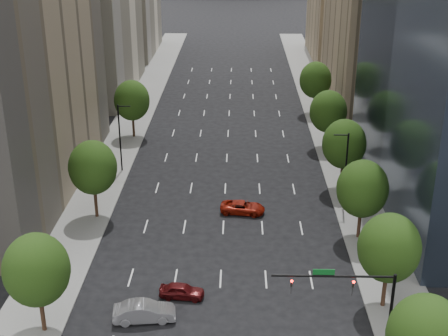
# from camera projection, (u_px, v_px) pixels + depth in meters

# --- Properties ---
(sidewalk_left) EXTENTS (6.00, 200.00, 0.15)m
(sidewalk_left) POSITION_uv_depth(u_px,v_px,m) (99.00, 187.00, 76.04)
(sidewalk_left) COLOR slate
(sidewalk_left) RESTS_ON ground
(sidewalk_right) EXTENTS (6.00, 200.00, 0.15)m
(sidewalk_right) POSITION_uv_depth(u_px,v_px,m) (353.00, 189.00, 75.37)
(sidewalk_right) COLOR slate
(sidewalk_right) RESTS_ON ground
(filler_left) EXTENTS (14.00, 26.00, 18.00)m
(filler_left) POSITION_uv_depth(u_px,v_px,m) (124.00, 14.00, 142.86)
(filler_left) COLOR beige
(filler_left) RESTS_ON ground
(parking_tan_right) EXTENTS (14.00, 30.00, 30.00)m
(parking_tan_right) POSITION_uv_depth(u_px,v_px,m) (376.00, 13.00, 106.27)
(parking_tan_right) COLOR #8C7759
(parking_tan_right) RESTS_ON ground
(filler_right) EXTENTS (14.00, 26.00, 16.00)m
(filler_right) POSITION_uv_depth(u_px,v_px,m) (344.00, 21.00, 139.40)
(filler_right) COLOR #8C7759
(filler_right) RESTS_ON ground
(tree_right_1) EXTENTS (5.20, 5.20, 8.75)m
(tree_right_1) POSITION_uv_depth(u_px,v_px,m) (389.00, 248.00, 51.09)
(tree_right_1) COLOR #382316
(tree_right_1) RESTS_ON ground
(tree_right_2) EXTENTS (5.20, 5.20, 8.61)m
(tree_right_2) POSITION_uv_depth(u_px,v_px,m) (362.00, 189.00, 62.21)
(tree_right_2) COLOR #382316
(tree_right_2) RESTS_ON ground
(tree_right_3) EXTENTS (5.20, 5.20, 8.89)m
(tree_right_3) POSITION_uv_depth(u_px,v_px,m) (344.00, 144.00, 73.16)
(tree_right_3) COLOR #382316
(tree_right_3) RESTS_ON ground
(tree_right_4) EXTENTS (5.20, 5.20, 8.46)m
(tree_right_4) POSITION_uv_depth(u_px,v_px,m) (328.00, 112.00, 86.23)
(tree_right_4) COLOR #382316
(tree_right_4) RESTS_ON ground
(tree_right_5) EXTENTS (5.20, 5.20, 8.75)m
(tree_right_5) POSITION_uv_depth(u_px,v_px,m) (315.00, 80.00, 100.87)
(tree_right_5) COLOR #382316
(tree_right_5) RESTS_ON ground
(tree_left_0) EXTENTS (5.20, 5.20, 8.75)m
(tree_left_0) POSITION_uv_depth(u_px,v_px,m) (37.00, 270.00, 48.00)
(tree_left_0) COLOR #382316
(tree_left_0) RESTS_ON ground
(tree_left_1) EXTENTS (5.20, 5.20, 8.97)m
(tree_left_1) POSITION_uv_depth(u_px,v_px,m) (93.00, 168.00, 66.36)
(tree_left_1) COLOR #382316
(tree_left_1) RESTS_ON ground
(tree_left_2) EXTENTS (5.20, 5.20, 8.68)m
(tree_left_2) POSITION_uv_depth(u_px,v_px,m) (132.00, 100.00, 90.44)
(tree_left_2) COLOR #382316
(tree_left_2) RESTS_ON ground
(streetlight_rn) EXTENTS (1.70, 0.20, 9.00)m
(streetlight_rn) POSITION_uv_depth(u_px,v_px,m) (345.00, 169.00, 68.96)
(streetlight_rn) COLOR black
(streetlight_rn) RESTS_ON ground
(streetlight_ln) EXTENTS (1.70, 0.20, 9.00)m
(streetlight_ln) POSITION_uv_depth(u_px,v_px,m) (120.00, 136.00, 78.76)
(streetlight_ln) COLOR black
(streetlight_ln) RESTS_ON ground
(traffic_signal) EXTENTS (9.12, 0.40, 7.38)m
(traffic_signal) POSITION_uv_depth(u_px,v_px,m) (359.00, 295.00, 45.85)
(traffic_signal) COLOR black
(traffic_signal) RESTS_ON ground
(car_maroon) EXTENTS (4.08, 1.98, 1.34)m
(car_maroon) POSITION_uv_depth(u_px,v_px,m) (182.00, 291.00, 54.32)
(car_maroon) COLOR #490C0D
(car_maroon) RESTS_ON ground
(car_silver) EXTENTS (5.30, 2.39, 1.69)m
(car_silver) POSITION_uv_depth(u_px,v_px,m) (144.00, 312.00, 51.22)
(car_silver) COLOR gray
(car_silver) RESTS_ON ground
(car_red_far) EXTENTS (5.19, 2.87, 1.38)m
(car_red_far) POSITION_uv_depth(u_px,v_px,m) (243.00, 207.00, 69.39)
(car_red_far) COLOR maroon
(car_red_far) RESTS_ON ground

